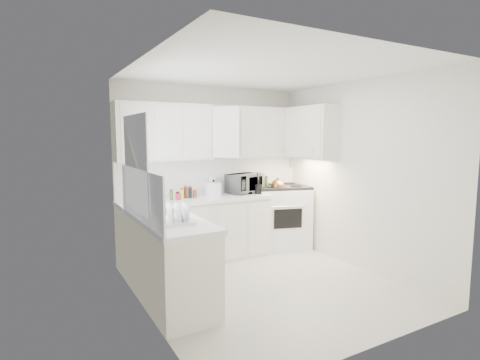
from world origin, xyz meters
TOP-DOWN VIEW (x-y plane):
  - floor at (0.00, 0.00)m, footprint 3.20×3.20m
  - ceiling at (0.00, 0.00)m, footprint 3.20×3.20m
  - wall_back at (0.00, 1.60)m, footprint 3.00×0.00m
  - wall_front at (0.00, -1.60)m, footprint 3.00×0.00m
  - wall_left at (-1.50, 0.00)m, footprint 0.00×3.20m
  - wall_right at (1.50, 0.00)m, footprint 0.00×3.20m
  - window_blinds at (-1.48, 0.35)m, footprint 0.06×0.96m
  - lower_cabinets_back at (-0.39, 1.30)m, footprint 2.22×0.60m
  - lower_cabinets_left at (-1.20, 0.20)m, footprint 0.60×1.60m
  - countertop_back at (-0.39, 1.29)m, footprint 2.24×0.64m
  - countertop_left at (-1.19, 0.20)m, footprint 0.64×1.62m
  - backsplash_back at (0.00, 1.59)m, footprint 2.98×0.02m
  - backsplash_left at (-1.49, 0.20)m, footprint 0.02×1.60m
  - upper_cabinets_back at (0.00, 1.44)m, footprint 3.00×0.33m
  - upper_cabinets_right at (1.33, 0.82)m, footprint 0.33×0.90m
  - sink at (-1.19, 0.55)m, footprint 0.42×0.38m
  - stove at (1.12, 1.31)m, footprint 1.03×0.92m
  - tea_kettle at (0.94, 1.15)m, footprint 0.28×0.24m
  - frying_pan at (1.30, 1.47)m, footprint 0.32×0.48m
  - microwave at (0.46, 1.37)m, footprint 0.62×0.46m
  - rice_cooker at (-0.09, 1.35)m, footprint 0.29×0.29m
  - paper_towel at (-0.04, 1.49)m, footprint 0.12×0.12m
  - utensil_crock at (0.60, 1.18)m, footprint 0.15×0.15m
  - dish_rack at (-1.24, -0.10)m, footprint 0.45×0.36m
  - spice_left_0 at (-0.85, 1.42)m, footprint 0.06×0.06m
  - spice_left_1 at (-0.78, 1.33)m, footprint 0.06×0.06m
  - spice_left_2 at (-0.70, 1.42)m, footprint 0.06×0.06m
  - spice_left_3 at (-0.62, 1.33)m, footprint 0.06×0.06m
  - spice_left_4 at (-0.55, 1.42)m, footprint 0.06×0.06m
  - spice_left_5 at (-0.47, 1.33)m, footprint 0.06×0.06m
  - spice_left_6 at (-0.40, 1.42)m, footprint 0.06×0.06m
  - sauce_right_0 at (0.58, 1.46)m, footprint 0.06×0.06m
  - sauce_right_1 at (0.64, 1.40)m, footprint 0.06×0.06m
  - sauce_right_2 at (0.69, 1.46)m, footprint 0.06×0.06m
  - sauce_right_3 at (0.74, 1.40)m, footprint 0.06×0.06m
  - sauce_right_4 at (0.80, 1.46)m, footprint 0.06×0.06m
  - sauce_right_5 at (0.85, 1.40)m, footprint 0.06×0.06m

SIDE VIEW (x-z plane):
  - floor at x=0.00m, z-range 0.00..0.00m
  - lower_cabinets_back at x=-0.39m, z-range 0.00..0.90m
  - lower_cabinets_left at x=-1.20m, z-range 0.00..0.90m
  - stove at x=1.12m, z-range 0.00..1.32m
  - countertop_back at x=-0.39m, z-range 0.90..0.95m
  - countertop_left at x=-1.19m, z-range 0.90..0.95m
  - frying_pan at x=1.30m, z-range 0.95..0.99m
  - spice_left_0 at x=-0.85m, z-range 0.95..1.08m
  - spice_left_1 at x=-0.78m, z-range 0.95..1.08m
  - spice_left_2 at x=-0.70m, z-range 0.95..1.08m
  - spice_left_3 at x=-0.62m, z-range 0.95..1.08m
  - spice_left_4 at x=-0.55m, z-range 0.95..1.08m
  - spice_left_5 at x=-0.47m, z-range 0.95..1.08m
  - spice_left_6 at x=-0.40m, z-range 0.95..1.08m
  - sauce_right_0 at x=0.58m, z-range 0.95..1.14m
  - sauce_right_1 at x=0.64m, z-range 0.95..1.14m
  - sauce_right_2 at x=0.69m, z-range 0.95..1.14m
  - sauce_right_3 at x=0.74m, z-range 0.95..1.14m
  - sauce_right_4 at x=0.80m, z-range 0.95..1.14m
  - sauce_right_5 at x=0.85m, z-range 0.95..1.14m
  - dish_rack at x=-1.24m, z-range 0.95..1.18m
  - tea_kettle at x=0.94m, z-range 0.94..1.20m
  - sink at x=-1.19m, z-range 0.92..1.22m
  - rice_cooker at x=-0.09m, z-range 0.95..1.20m
  - paper_towel at x=-0.04m, z-range 0.95..1.22m
  - utensil_crock at x=0.60m, z-range 0.95..1.30m
  - microwave at x=0.46m, z-range 0.95..1.32m
  - backsplash_back at x=0.00m, z-range 0.95..1.50m
  - backsplash_left at x=-1.49m, z-range 0.95..1.50m
  - wall_back at x=0.00m, z-range -0.20..2.80m
  - wall_front at x=0.00m, z-range -0.20..2.80m
  - wall_left at x=-1.50m, z-range -0.30..2.90m
  - wall_right at x=1.50m, z-range -0.30..2.90m
  - upper_cabinets_back at x=0.00m, z-range 1.10..1.90m
  - upper_cabinets_right at x=1.33m, z-range 1.10..1.90m
  - window_blinds at x=-1.48m, z-range 1.02..2.08m
  - ceiling at x=0.00m, z-range 2.60..2.60m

